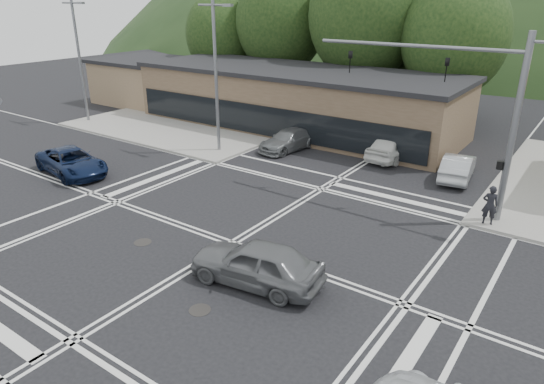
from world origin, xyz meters
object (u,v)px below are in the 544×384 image
Objects in this scene: car_grey_center at (256,263)px; car_queue_b at (393,146)px; car_queue_a at (458,167)px; pedestrian at (490,205)px; car_blue_west at (72,162)px; car_northbound at (289,140)px.

car_grey_center reaches higher than car_queue_b.
car_queue_b is at bearing -24.51° from car_queue_a.
car_grey_center is at bearing 97.86° from car_queue_b.
car_queue_b is 9.52m from pedestrian.
pedestrian reaches higher than car_blue_west.
car_queue_a is at bearing -47.14° from car_blue_west.
car_blue_west reaches higher than car_queue_a.
car_blue_west is at bearing -115.67° from car_northbound.
car_queue_b is (13.43, 12.80, 0.08)m from car_blue_west.
car_queue_b reaches higher than car_northbound.
car_blue_west is 12.94m from car_northbound.
car_northbound is at bearing -158.91° from car_grey_center.
car_queue_b reaches higher than car_blue_west.
car_queue_a is 10.38m from car_northbound.
car_queue_a is at bearing 165.50° from car_queue_b.
car_blue_west is 21.33m from pedestrian.
car_blue_west is 1.09× the size of car_grey_center.
car_queue_a is 0.90× the size of car_queue_b.
pedestrian is (6.95, -6.50, 0.23)m from car_queue_b.
car_northbound is (-6.14, -2.11, -0.14)m from car_queue_b.
car_queue_b is at bearing -36.70° from car_blue_west.
car_grey_center is at bearing -91.36° from car_blue_west.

